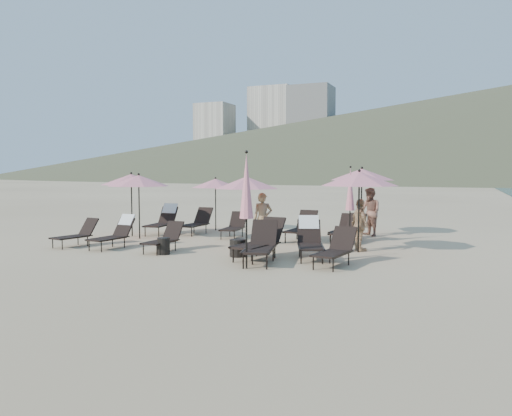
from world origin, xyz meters
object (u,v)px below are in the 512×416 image
at_px(umbrella_open_3, 216,183).
at_px(side_table_0, 164,246).
at_px(umbrella_open_0, 139,181).
at_px(beachgoer_b, 370,212).
at_px(lounger_4, 310,239).
at_px(lounger_10, 344,228).
at_px(lounger_2, 164,238).
at_px(umbrella_open_5, 131,180).
at_px(lounger_1, 115,232).
at_px(beachgoer_c, 360,225).
at_px(lounger_11, 349,230).
at_px(umbrella_closed_0, 246,187).
at_px(umbrella_open_1, 246,183).
at_px(lounger_8, 234,226).
at_px(umbrella_closed_1, 350,190).
at_px(lounger_0, 77,234).
at_px(lounger_9, 302,227).
at_px(umbrella_open_4, 362,175).
at_px(lounger_6, 163,220).
at_px(beachgoer_a, 263,219).
at_px(lounger_12, 261,244).
at_px(lounger_3, 260,240).
at_px(lounger_5, 336,249).
at_px(side_table_1, 238,248).
at_px(umbrella_open_2, 359,179).

relative_size(umbrella_open_3, side_table_0, 4.52).
height_order(umbrella_open_0, beachgoer_b, umbrella_open_0).
bearing_deg(lounger_4, lounger_10, 69.73).
bearing_deg(umbrella_open_3, lounger_2, -78.42).
bearing_deg(umbrella_open_5, lounger_4, -15.28).
bearing_deg(lounger_1, beachgoer_c, 22.58).
height_order(lounger_10, side_table_0, lounger_10).
distance_m(lounger_11, umbrella_closed_0, 5.69).
relative_size(lounger_10, umbrella_open_1, 0.70).
xyz_separation_m(lounger_8, umbrella_closed_1, (4.12, 0.05, 1.33)).
relative_size(lounger_1, umbrella_closed_0, 0.58).
bearing_deg(lounger_0, lounger_1, 17.78).
bearing_deg(umbrella_closed_0, lounger_9, 92.98).
xyz_separation_m(lounger_11, umbrella_open_4, (-0.04, 2.33, 1.79)).
height_order(lounger_0, lounger_11, lounger_11).
bearing_deg(lounger_2, beachgoer_b, 52.45).
xyz_separation_m(umbrella_open_0, umbrella_open_4, (6.90, 4.11, 0.21)).
height_order(lounger_0, lounger_4, lounger_4).
xyz_separation_m(lounger_10, beachgoer_c, (0.97, -2.21, 0.36)).
bearing_deg(lounger_6, beachgoer_a, -21.93).
bearing_deg(lounger_12, lounger_3, 100.33).
bearing_deg(lounger_5, side_table_0, -169.54).
bearing_deg(lounger_12, side_table_1, 132.82).
height_order(lounger_2, umbrella_open_0, umbrella_open_0).
bearing_deg(umbrella_closed_0, lounger_5, 31.85).
distance_m(lounger_5, umbrella_open_3, 8.57).
bearing_deg(lounger_5, lounger_8, 147.88).
bearing_deg(umbrella_open_4, beachgoer_a, -122.49).
distance_m(lounger_6, umbrella_open_3, 2.58).
bearing_deg(side_table_0, umbrella_closed_1, 44.06).
height_order(lounger_4, beachgoer_b, beachgoer_b).
distance_m(lounger_8, lounger_12, 5.15).
relative_size(lounger_0, umbrella_open_3, 0.73).
distance_m(lounger_12, beachgoer_b, 6.78).
xyz_separation_m(lounger_11, umbrella_closed_0, (-1.31, -5.32, 1.52)).
height_order(lounger_1, lounger_3, lounger_3).
bearing_deg(lounger_2, lounger_0, -175.38).
distance_m(lounger_12, side_table_1, 1.17).
bearing_deg(beachgoer_c, umbrella_open_2, 143.28).
bearing_deg(lounger_3, lounger_6, 154.61).
xyz_separation_m(lounger_1, umbrella_open_1, (3.52, 1.95, 1.51)).
distance_m(lounger_2, lounger_5, 5.14).
distance_m(lounger_3, lounger_11, 4.20).
height_order(lounger_1, beachgoer_a, beachgoer_a).
relative_size(lounger_11, umbrella_open_3, 0.81).
height_order(umbrella_open_4, beachgoer_a, umbrella_open_4).
xyz_separation_m(umbrella_open_1, umbrella_closed_0, (1.51, -3.44, -0.02)).
bearing_deg(beachgoer_a, lounger_4, -67.46).
bearing_deg(lounger_9, umbrella_open_3, 161.29).
relative_size(umbrella_open_2, umbrella_closed_1, 0.95).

